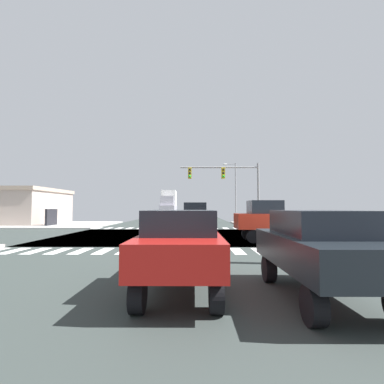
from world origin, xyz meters
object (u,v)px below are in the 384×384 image
object	(u,v)px
street_lamp	(234,187)
sedan_queued_2	(319,246)
traffic_signal_mast	(227,180)
pickup_trailing_2	(277,219)
box_truck_outer_1	(169,204)
sedan_middle_3	(181,243)
bank_building	(4,206)
pickup_farside_1	(186,216)

from	to	relation	value
street_lamp	sedan_queued_2	size ratio (longest dim) A/B	1.80
traffic_signal_mast	pickup_trailing_2	xyz separation A→B (m)	(1.73, -10.33, -3.23)
traffic_signal_mast	box_truck_outer_1	xyz separation A→B (m)	(-7.35, 22.47, -1.96)
sedan_queued_2	sedan_middle_3	distance (m)	3.05
street_lamp	bank_building	distance (m)	27.66
traffic_signal_mast	sedan_queued_2	xyz separation A→B (m)	(-0.35, -21.04, -3.41)
box_truck_outer_1	pickup_trailing_2	bearing A→B (deg)	105.48
traffic_signal_mast	sedan_middle_3	world-z (taller)	traffic_signal_mast
traffic_signal_mast	sedan_queued_2	size ratio (longest dim) A/B	1.70
sedan_middle_3	pickup_farside_1	bearing A→B (deg)	91.10
bank_building	pickup_trailing_2	distance (m)	31.91
traffic_signal_mast	box_truck_outer_1	distance (m)	23.72
pickup_trailing_2	traffic_signal_mast	bearing A→B (deg)	9.51
bank_building	sedan_queued_2	world-z (taller)	bank_building
traffic_signal_mast	pickup_farside_1	world-z (taller)	traffic_signal_mast
bank_building	box_truck_outer_1	world-z (taller)	box_truck_outer_1
pickup_farside_1	box_truck_outer_1	world-z (taller)	box_truck_outer_1
bank_building	pickup_farside_1	xyz separation A→B (m)	(21.44, -10.21, -0.78)
pickup_trailing_2	box_truck_outer_1	distance (m)	34.05
street_lamp	box_truck_outer_1	xyz separation A→B (m)	(-9.45, 11.42, -2.08)
pickup_farside_1	sedan_middle_3	world-z (taller)	pickup_farside_1
traffic_signal_mast	street_lamp	size ratio (longest dim) A/B	0.95
pickup_trailing_2	street_lamp	bearing A→B (deg)	-0.99
street_lamp	pickup_trailing_2	distance (m)	21.64
traffic_signal_mast	street_lamp	xyz separation A→B (m)	(2.10, 11.05, 0.12)
sedan_queued_2	street_lamp	bearing A→B (deg)	85.63
traffic_signal_mast	bank_building	world-z (taller)	traffic_signal_mast
traffic_signal_mast	bank_building	distance (m)	26.17
traffic_signal_mast	pickup_farside_1	size ratio (longest dim) A/B	1.44
street_lamp	bank_building	bearing A→B (deg)	-171.28
bank_building	sedan_middle_3	world-z (taller)	bank_building
street_lamp	sedan_middle_3	distance (m)	32.20
street_lamp	sedan_queued_2	xyz separation A→B (m)	(-2.45, -32.09, -3.53)
pickup_trailing_2	sedan_middle_3	xyz separation A→B (m)	(-5.08, -10.15, -0.17)
street_lamp	box_truck_outer_1	distance (m)	14.97
street_lamp	pickup_farside_1	size ratio (longest dim) A/B	1.52
traffic_signal_mast	pickup_trailing_2	world-z (taller)	traffic_signal_mast
bank_building	box_truck_outer_1	distance (m)	23.65
bank_building	box_truck_outer_1	bearing A→B (deg)	41.25
sedan_queued_2	box_truck_outer_1	distance (m)	44.09
box_truck_outer_1	bank_building	bearing A→B (deg)	41.25
bank_building	pickup_farside_1	world-z (taller)	bank_building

